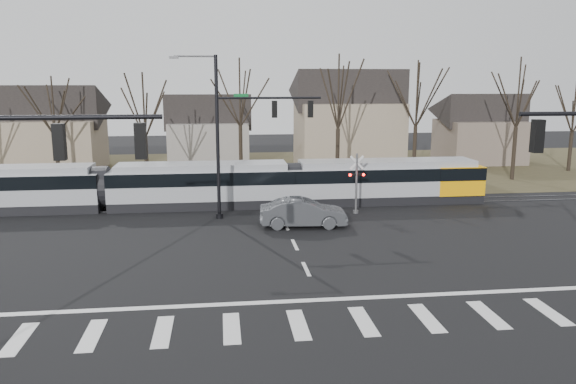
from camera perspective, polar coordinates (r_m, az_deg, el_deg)
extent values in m
plane|color=black|center=(24.58, 2.57, -9.33)|extent=(140.00, 140.00, 0.00)
cube|color=#38331E|center=(55.50, -2.87, 2.24)|extent=(140.00, 28.00, 0.01)
cube|color=silver|center=(21.72, -25.66, -13.31)|extent=(0.60, 2.60, 0.01)
cube|color=silver|center=(21.08, -19.30, -13.57)|extent=(0.60, 2.60, 0.01)
cube|color=silver|center=(20.69, -12.60, -13.67)|extent=(0.60, 2.60, 0.01)
cube|color=silver|center=(20.58, -5.75, -13.58)|extent=(0.60, 2.60, 0.01)
cube|color=silver|center=(20.75, 1.07, -13.31)|extent=(0.60, 2.60, 0.01)
cube|color=silver|center=(21.19, 7.68, -12.87)|extent=(0.60, 2.60, 0.01)
cube|color=silver|center=(21.89, 13.91, -12.30)|extent=(0.60, 2.60, 0.01)
cube|color=silver|center=(22.82, 19.68, -11.65)|extent=(0.60, 2.60, 0.01)
cube|color=silver|center=(23.95, 24.92, -10.96)|extent=(0.60, 2.60, 0.01)
cube|color=silver|center=(22.92, 3.32, -10.88)|extent=(28.00, 0.35, 0.01)
cube|color=silver|center=(26.43, 1.85, -7.82)|extent=(0.18, 2.00, 0.01)
cube|color=silver|center=(30.21, 0.69, -5.37)|extent=(0.18, 2.00, 0.01)
cube|color=silver|center=(34.03, -0.20, -3.47)|extent=(0.18, 2.00, 0.01)
cube|color=silver|center=(37.89, -0.91, -1.95)|extent=(0.18, 2.00, 0.01)
cube|color=silver|center=(41.78, -1.49, -0.71)|extent=(0.18, 2.00, 0.01)
cube|color=silver|center=(45.68, -1.97, 0.31)|extent=(0.18, 2.00, 0.01)
cube|color=silver|center=(49.60, -2.37, 1.17)|extent=(0.18, 2.00, 0.01)
cube|color=silver|center=(53.53, -2.71, 1.91)|extent=(0.18, 2.00, 0.01)
cube|color=#59595E|center=(38.95, -1.08, -1.55)|extent=(90.00, 0.12, 0.06)
cube|color=#59595E|center=(40.31, -1.29, -1.12)|extent=(90.00, 0.12, 0.06)
cube|color=gray|center=(39.36, -8.66, 0.69)|extent=(12.60, 2.94, 3.07)
cube|color=black|center=(39.25, -8.69, 1.58)|extent=(12.62, 2.98, 0.89)
cube|color=gray|center=(41.09, 9.95, 1.09)|extent=(13.65, 2.94, 3.07)
cube|color=black|center=(40.99, 9.98, 1.94)|extent=(13.67, 2.98, 0.89)
cube|color=#FFA907|center=(42.84, 16.56, 1.33)|extent=(3.36, 3.00, 2.05)
imported|color=#404246|center=(33.71, 1.55, -2.12)|extent=(2.59, 5.48, 1.72)
cylinder|color=black|center=(17.43, -23.42, 6.96)|extent=(6.50, 0.14, 0.14)
cube|color=black|center=(17.40, -22.21, 4.73)|extent=(0.32, 0.32, 1.05)
sphere|color=#FF0C07|center=(17.37, -22.29, 5.81)|extent=(0.22, 0.22, 0.22)
cube|color=black|center=(16.94, -14.74, 5.04)|extent=(0.32, 0.32, 1.05)
sphere|color=#FF0C07|center=(16.91, -14.80, 6.15)|extent=(0.22, 0.22, 0.22)
cube|color=black|center=(19.54, 24.00, 5.21)|extent=(0.32, 0.32, 1.05)
sphere|color=#FF0C07|center=(19.51, 24.08, 6.17)|extent=(0.22, 0.22, 0.22)
cylinder|color=black|center=(35.37, -7.17, 5.40)|extent=(0.22, 0.22, 10.20)
cylinder|color=black|center=(36.20, -6.98, -2.42)|extent=(0.44, 0.44, 0.30)
cylinder|color=black|center=(35.35, -1.92, 9.53)|extent=(6.50, 0.14, 0.14)
cube|color=#0C5926|center=(35.24, -4.80, 9.74)|extent=(0.90, 0.03, 0.22)
cube|color=black|center=(35.41, -1.38, 8.41)|extent=(0.32, 0.32, 1.05)
sphere|color=#FF0C07|center=(35.39, -1.38, 8.94)|extent=(0.22, 0.22, 0.22)
cube|color=black|center=(35.70, 2.30, 8.42)|extent=(0.32, 0.32, 1.05)
sphere|color=#FF0C07|center=(35.69, 2.30, 8.95)|extent=(0.22, 0.22, 0.22)
cube|color=#59595B|center=(35.33, -11.53, 13.25)|extent=(0.55, 0.22, 0.14)
cylinder|color=#59595B|center=(37.18, 6.96, 0.85)|extent=(0.14, 0.14, 4.00)
cylinder|color=#59595B|center=(37.56, 6.89, -2.00)|extent=(0.36, 0.36, 0.20)
cube|color=silver|center=(36.95, 7.01, 2.99)|extent=(0.95, 0.04, 0.95)
cube|color=silver|center=(36.95, 7.01, 2.99)|extent=(0.95, 0.04, 0.95)
cube|color=black|center=(37.08, 6.98, 1.76)|extent=(1.00, 0.10, 0.12)
sphere|color=#FF0C07|center=(36.89, 6.33, 1.73)|extent=(0.18, 0.18, 0.18)
sphere|color=#FF0C07|center=(37.11, 7.69, 1.75)|extent=(0.18, 0.18, 0.18)
cube|color=gray|center=(59.27, -22.77, 4.39)|extent=(9.00, 8.00, 5.00)
cube|color=gray|center=(59.05, -8.03, 4.88)|extent=(8.00, 7.00, 4.50)
cube|color=gray|center=(57.41, 6.07, 5.75)|extent=(10.00, 8.00, 6.50)
cube|color=brown|center=(64.38, 18.81, 4.91)|extent=(8.00, 7.00, 4.50)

